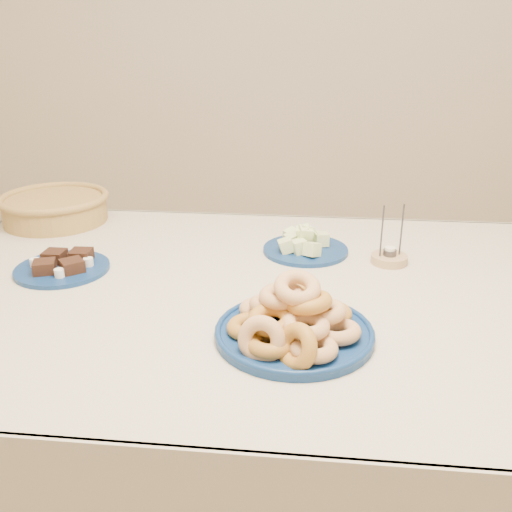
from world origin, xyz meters
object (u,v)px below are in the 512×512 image
object	(u,v)px
melon_plate	(305,245)
candle_holder	(389,258)
brownie_plate	(63,266)
dining_table	(258,328)
donut_platter	(293,324)
wicker_basket	(55,207)

from	to	relation	value
melon_plate	candle_holder	world-z (taller)	candle_holder
brownie_plate	candle_holder	distance (m)	0.82
brownie_plate	candle_holder	size ratio (longest dim) A/B	1.90
dining_table	brownie_plate	bearing A→B (deg)	174.53
dining_table	brownie_plate	distance (m)	0.51
melon_plate	candle_holder	xyz separation A→B (m)	(0.22, -0.05, -0.00)
brownie_plate	candle_holder	xyz separation A→B (m)	(0.81, 0.14, 0.00)
donut_platter	candle_holder	size ratio (longest dim) A/B	2.63
wicker_basket	dining_table	bearing A→B (deg)	-31.65
melon_plate	wicker_basket	size ratio (longest dim) A/B	0.68
wicker_basket	donut_platter	bearing A→B (deg)	-39.96
dining_table	candle_holder	distance (m)	0.39
dining_table	donut_platter	bearing A→B (deg)	-67.97
dining_table	donut_platter	world-z (taller)	donut_platter
donut_platter	melon_plate	xyz separation A→B (m)	(0.01, 0.47, -0.02)
donut_platter	melon_plate	world-z (taller)	donut_platter
candle_holder	donut_platter	bearing A→B (deg)	-118.78
donut_platter	melon_plate	distance (m)	0.47
donut_platter	brownie_plate	size ratio (longest dim) A/B	1.39
donut_platter	wicker_basket	xyz separation A→B (m)	(-0.77, 0.64, 0.01)
wicker_basket	candle_holder	size ratio (longest dim) A/B	2.19
dining_table	wicker_basket	world-z (taller)	wicker_basket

